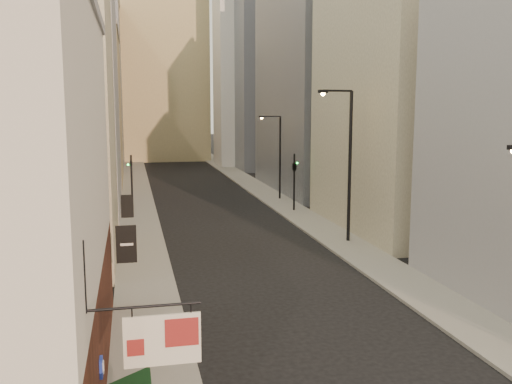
{
  "coord_description": "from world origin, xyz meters",
  "views": [
    {
      "loc": [
        -7.03,
        -8.38,
        8.94
      ],
      "look_at": [
        -0.82,
        19.7,
        4.63
      ],
      "focal_mm": 40.0,
      "sensor_mm": 36.0,
      "label": 1
    }
  ],
  "objects_px": {
    "clock_tower": "(163,55)",
    "streetlamp_mid": "(347,157)",
    "streetlamp_far": "(278,152)",
    "traffic_light_left": "(131,172)",
    "traffic_light_right": "(294,167)",
    "white_tower": "(243,42)"
  },
  "relations": [
    {
      "from": "traffic_light_right",
      "to": "clock_tower",
      "type": "bearing_deg",
      "value": -73.46
    },
    {
      "from": "traffic_light_left",
      "to": "white_tower",
      "type": "bearing_deg",
      "value": -90.42
    },
    {
      "from": "streetlamp_mid",
      "to": "traffic_light_right",
      "type": "xyz_separation_m",
      "value": [
        -0.11,
        11.69,
        -1.86
      ]
    },
    {
      "from": "traffic_light_left",
      "to": "traffic_light_right",
      "type": "relative_size",
      "value": 1.0
    },
    {
      "from": "streetlamp_far",
      "to": "traffic_light_left",
      "type": "height_order",
      "value": "streetlamp_far"
    },
    {
      "from": "clock_tower",
      "to": "streetlamp_far",
      "type": "xyz_separation_m",
      "value": [
        7.78,
        -47.59,
        -13.01
      ]
    },
    {
      "from": "clock_tower",
      "to": "streetlamp_mid",
      "type": "height_order",
      "value": "clock_tower"
    },
    {
      "from": "traffic_light_left",
      "to": "traffic_light_right",
      "type": "distance_m",
      "value": 13.66
    },
    {
      "from": "streetlamp_mid",
      "to": "traffic_light_right",
      "type": "relative_size",
      "value": 2.0
    },
    {
      "from": "clock_tower",
      "to": "streetlamp_far",
      "type": "height_order",
      "value": "clock_tower"
    },
    {
      "from": "clock_tower",
      "to": "traffic_light_right",
      "type": "relative_size",
      "value": 8.98
    },
    {
      "from": "streetlamp_far",
      "to": "traffic_light_right",
      "type": "relative_size",
      "value": 1.62
    },
    {
      "from": "clock_tower",
      "to": "traffic_light_right",
      "type": "height_order",
      "value": "clock_tower"
    },
    {
      "from": "streetlamp_far",
      "to": "traffic_light_left",
      "type": "distance_m",
      "value": 14.62
    },
    {
      "from": "clock_tower",
      "to": "streetlamp_mid",
      "type": "bearing_deg",
      "value": -83.35
    },
    {
      "from": "traffic_light_left",
      "to": "streetlamp_far",
      "type": "bearing_deg",
      "value": -137.46
    },
    {
      "from": "streetlamp_mid",
      "to": "streetlamp_far",
      "type": "height_order",
      "value": "streetlamp_mid"
    },
    {
      "from": "white_tower",
      "to": "streetlamp_mid",
      "type": "xyz_separation_m",
      "value": [
        -3.34,
        -51.7,
        -12.89
      ]
    },
    {
      "from": "streetlamp_far",
      "to": "traffic_light_left",
      "type": "bearing_deg",
      "value": -138.7
    },
    {
      "from": "clock_tower",
      "to": "streetlamp_far",
      "type": "distance_m",
      "value": 49.95
    },
    {
      "from": "clock_tower",
      "to": "streetlamp_mid",
      "type": "distance_m",
      "value": 67.21
    },
    {
      "from": "streetlamp_far",
      "to": "traffic_light_left",
      "type": "xyz_separation_m",
      "value": [
        -13.78,
        -4.76,
        -1.06
      ]
    }
  ]
}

